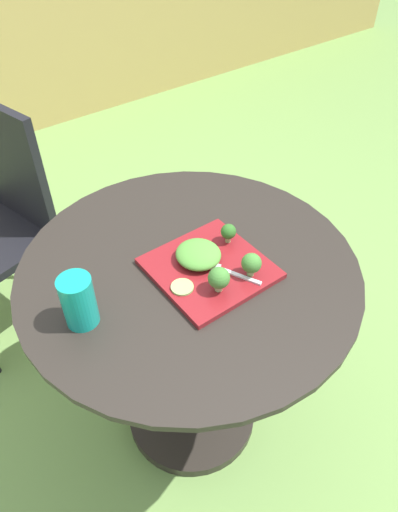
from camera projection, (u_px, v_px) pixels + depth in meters
name	position (u px, v px, depth m)	size (l,w,h in m)	color
ground_plane	(192.00, 414.00, 1.67)	(12.00, 12.00, 0.00)	#70994C
patio_table	(190.00, 335.00, 1.36)	(0.86, 0.86, 0.74)	#28231E
salad_plate	(209.00, 268.00, 1.15)	(0.27, 0.27, 0.01)	maroon
drinking_glass	(79.00, 303.00, 1.00)	(0.07, 0.07, 0.13)	#149989
fork	(226.00, 271.00, 1.13)	(0.08, 0.15, 0.00)	silver
lettuce_mound	(198.00, 254.00, 1.15)	(0.11, 0.12, 0.04)	#519338
broccoli_floret_0	(251.00, 264.00, 1.10)	(0.05, 0.05, 0.06)	#99B770
broccoli_floret_1	(229.00, 232.00, 1.19)	(0.04, 0.04, 0.05)	#99B770
broccoli_floret_2	(220.00, 278.00, 1.06)	(0.05, 0.05, 0.06)	#99B770
cucumber_slice_0	(182.00, 287.00, 1.09)	(0.05, 0.05, 0.01)	#8EB766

